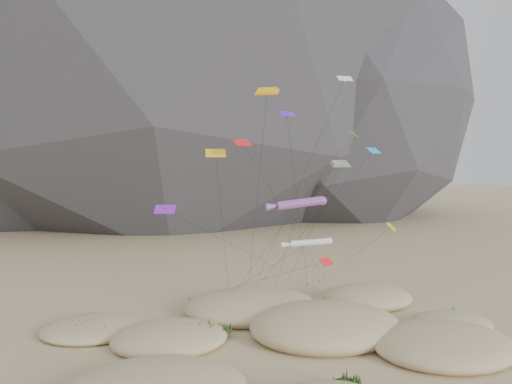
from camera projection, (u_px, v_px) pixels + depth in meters
ground at (321, 352)px, 48.22m from camera, size 500.00×500.00×0.00m
dunes at (290, 333)px, 51.40m from camera, size 47.58×36.94×4.02m
dune_grass at (285, 332)px, 51.38m from camera, size 42.11×26.44×1.59m
kite_stakes at (267, 291)px, 69.82m from camera, size 20.67×5.91×0.30m
rainbow_tube_kite at (298, 203)px, 59.00m from camera, size 7.55×13.13×14.20m
white_tube_kite at (308, 243)px, 57.74m from camera, size 9.76×13.47×9.52m
orange_parafoil at (267, 94)px, 58.74m from camera, size 4.10×16.72×27.08m
multi_parafoil at (340, 166)px, 60.85m from camera, size 2.42×15.71×18.49m
delta_kites at (297, 168)px, 58.51m from camera, size 28.51×19.52×29.19m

